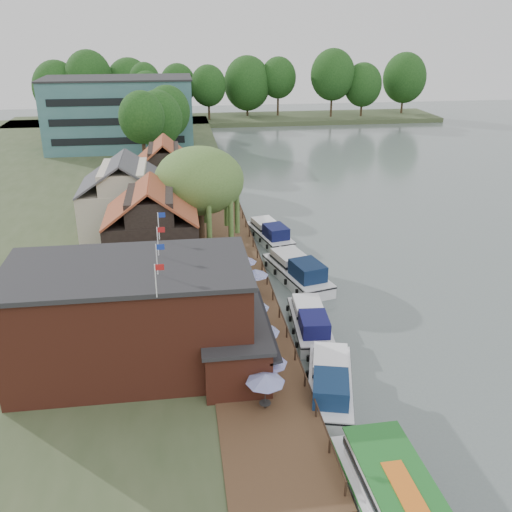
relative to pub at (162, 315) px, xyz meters
name	(u,v)px	position (x,y,z in m)	size (l,w,h in m)	color
ground	(360,352)	(14.00, 1.00, -4.65)	(260.00, 260.00, 0.00)	#556261
land_bank	(35,214)	(-16.00, 36.00, -4.15)	(50.00, 140.00, 1.00)	#384728
quay_deck	(236,287)	(6.00, 11.00, -3.60)	(6.00, 50.00, 0.10)	#47301E
quay_rail	(266,278)	(8.70, 11.50, -3.15)	(0.20, 49.00, 1.00)	black
pub	(162,315)	(0.00, 0.00, 0.00)	(20.00, 11.00, 7.30)	maroon
hotel_block	(120,113)	(-8.00, 71.00, 2.50)	(25.40, 12.40, 12.30)	#38666B
cottage_a	(152,229)	(-1.00, 15.00, 0.60)	(8.60, 7.60, 8.50)	black
cottage_b	(125,198)	(-4.00, 25.00, 0.60)	(9.60, 8.60, 8.50)	beige
cottage_c	(165,175)	(0.00, 34.00, 0.60)	(7.60, 7.60, 8.50)	black
willow	(200,200)	(3.50, 20.00, 1.56)	(8.60, 8.60, 10.43)	#476B2D
umbrella_0	(265,391)	(5.90, -5.82, -2.36)	(2.33, 2.33, 2.38)	navy
umbrella_1	(268,372)	(6.35, -3.90, -2.36)	(2.44, 2.44, 2.38)	navy
umbrella_2	(263,341)	(6.61, -0.16, -2.36)	(2.32, 2.32, 2.38)	navy
umbrella_3	(255,316)	(6.60, 3.38, -2.36)	(2.06, 2.06, 2.38)	navy
umbrella_4	(242,306)	(5.81, 5.01, -2.36)	(2.21, 2.21, 2.38)	navy
umbrella_5	(255,282)	(7.38, 9.07, -2.36)	(2.19, 2.19, 2.38)	navy
umbrella_6	(245,269)	(6.88, 11.95, -2.36)	(2.05, 2.05, 2.38)	navy
cruiser_0	(330,379)	(10.47, -3.54, -3.47)	(3.15, 9.75, 2.36)	white
cruiser_1	(310,319)	(11.03, 4.46, -3.54)	(2.99, 9.25, 2.22)	silver
cruiser_2	(297,268)	(11.94, 13.69, -3.36)	(3.41, 10.53, 2.58)	white
cruiser_3	(270,231)	(11.09, 24.29, -3.51)	(3.05, 9.45, 2.27)	white
swan	(358,503)	(9.50, -12.75, -4.43)	(0.44, 0.44, 0.44)	white
bank_tree_0	(143,140)	(-2.79, 44.19, 2.84)	(6.02, 6.02, 12.97)	#143811
bank_tree_1	(159,134)	(-0.92, 50.24, 2.52)	(7.04, 7.04, 12.33)	#143811
bank_tree_2	(168,123)	(0.39, 60.63, 2.32)	(7.22, 7.22, 11.94)	#143811
bank_tree_3	(159,107)	(-1.27, 78.86, 2.32)	(7.28, 7.28, 11.93)	#143811
bank_tree_4	(148,102)	(-3.74, 86.46, 2.38)	(6.20, 6.20, 12.07)	#143811
bank_tree_5	(146,95)	(-4.34, 93.49, 2.99)	(6.38, 6.38, 13.27)	#143811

